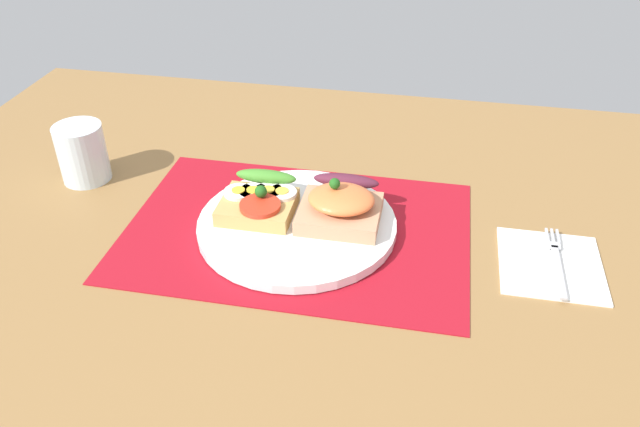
{
  "coord_description": "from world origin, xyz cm",
  "views": [
    {
      "loc": [
        15.58,
        -64.29,
        48.04
      ],
      "look_at": [
        3.0,
        0.0,
        3.06
      ],
      "focal_mm": 35.64,
      "sensor_mm": 36.0,
      "label": 1
    }
  ],
  "objects_px": {
    "plate": "(297,225)",
    "sandwich_egg_tomato": "(259,200)",
    "fork": "(557,259)",
    "drinking_glass": "(82,153)",
    "sandwich_salmon": "(341,205)",
    "napkin": "(551,263)"
  },
  "relations": [
    {
      "from": "napkin",
      "to": "drinking_glass",
      "type": "relative_size",
      "value": 1.54
    },
    {
      "from": "sandwich_egg_tomato",
      "to": "drinking_glass",
      "type": "bearing_deg",
      "value": 168.83
    },
    {
      "from": "sandwich_egg_tomato",
      "to": "napkin",
      "type": "xyz_separation_m",
      "value": [
        0.37,
        -0.02,
        -0.03
      ]
    },
    {
      "from": "sandwich_salmon",
      "to": "napkin",
      "type": "relative_size",
      "value": 0.82
    },
    {
      "from": "sandwich_egg_tomato",
      "to": "drinking_glass",
      "type": "relative_size",
      "value": 1.17
    },
    {
      "from": "plate",
      "to": "sandwich_salmon",
      "type": "height_order",
      "value": "sandwich_salmon"
    },
    {
      "from": "drinking_glass",
      "to": "napkin",
      "type": "bearing_deg",
      "value": -7.06
    },
    {
      "from": "sandwich_egg_tomato",
      "to": "fork",
      "type": "relative_size",
      "value": 0.73
    },
    {
      "from": "plate",
      "to": "fork",
      "type": "distance_m",
      "value": 0.32
    },
    {
      "from": "sandwich_salmon",
      "to": "fork",
      "type": "xyz_separation_m",
      "value": [
        0.27,
        -0.02,
        -0.03
      ]
    },
    {
      "from": "sandwich_egg_tomato",
      "to": "plate",
      "type": "bearing_deg",
      "value": -14.88
    },
    {
      "from": "plate",
      "to": "sandwich_salmon",
      "type": "distance_m",
      "value": 0.06
    },
    {
      "from": "sandwich_egg_tomato",
      "to": "napkin",
      "type": "distance_m",
      "value": 0.37
    },
    {
      "from": "fork",
      "to": "drinking_glass",
      "type": "distance_m",
      "value": 0.65
    },
    {
      "from": "napkin",
      "to": "drinking_glass",
      "type": "distance_m",
      "value": 0.65
    },
    {
      "from": "sandwich_salmon",
      "to": "fork",
      "type": "relative_size",
      "value": 0.78
    },
    {
      "from": "drinking_glass",
      "to": "sandwich_salmon",
      "type": "bearing_deg",
      "value": -7.74
    },
    {
      "from": "plate",
      "to": "sandwich_egg_tomato",
      "type": "xyz_separation_m",
      "value": [
        -0.05,
        0.01,
        0.02
      ]
    },
    {
      "from": "plate",
      "to": "sandwich_egg_tomato",
      "type": "distance_m",
      "value": 0.06
    },
    {
      "from": "sandwich_salmon",
      "to": "napkin",
      "type": "bearing_deg",
      "value": -6.05
    },
    {
      "from": "plate",
      "to": "fork",
      "type": "height_order",
      "value": "plate"
    },
    {
      "from": "plate",
      "to": "sandwich_salmon",
      "type": "xyz_separation_m",
      "value": [
        0.05,
        0.02,
        0.03
      ]
    }
  ]
}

